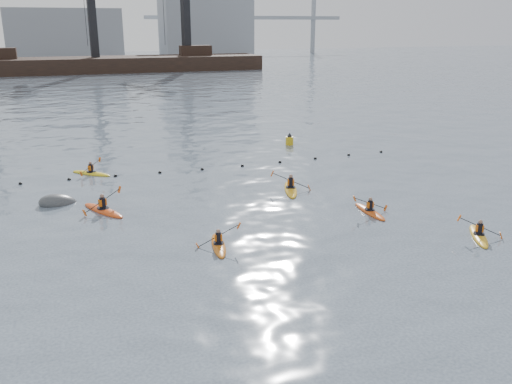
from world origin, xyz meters
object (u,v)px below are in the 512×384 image
(kayaker_1, at_px, (479,235))
(kayaker_5, at_px, (91,173))
(kayaker_2, at_px, (103,210))
(nav_buoy, at_px, (289,141))
(kayaker_3, at_px, (291,189))
(kayaker_4, at_px, (370,211))
(mooring_buoy, at_px, (58,203))
(kayaker_0, at_px, (219,244))

(kayaker_1, distance_m, kayaker_5, 25.09)
(kayaker_1, relative_size, kayaker_2, 0.87)
(kayaker_5, relative_size, nav_buoy, 2.28)
(kayaker_3, distance_m, kayaker_4, 5.86)
(kayaker_4, relative_size, nav_buoy, 2.58)
(kayaker_4, relative_size, kayaker_5, 1.13)
(kayaker_4, bearing_deg, kayaker_1, 123.46)
(kayaker_1, distance_m, kayaker_4, 5.83)
(kayaker_1, distance_m, kayaker_2, 19.70)
(mooring_buoy, bearing_deg, kayaker_1, -32.78)
(kayaker_1, bearing_deg, nav_buoy, 121.08)
(kayaker_1, height_order, kayaker_2, kayaker_2)
(kayaker_0, bearing_deg, nav_buoy, 68.37)
(kayaker_2, distance_m, kayaker_3, 11.36)
(kayaker_1, xyz_separation_m, kayaker_4, (-3.11, 4.93, -0.00))
(kayaker_1, xyz_separation_m, mooring_buoy, (-19.25, 12.40, -0.10))
(kayaker_3, xyz_separation_m, kayaker_4, (2.45, -5.32, -0.02))
(kayaker_4, height_order, mooring_buoy, kayaker_4)
(kayaker_2, relative_size, kayaker_3, 0.95)
(kayaker_0, xyz_separation_m, kayaker_5, (-4.78, 15.22, 0.00))
(kayaker_5, bearing_deg, nav_buoy, -33.48)
(kayaker_1, relative_size, nav_buoy, 2.52)
(kayaker_2, bearing_deg, nav_buoy, 8.72)
(kayaker_1, height_order, mooring_buoy, kayaker_1)
(kayaker_5, xyz_separation_m, mooring_buoy, (-2.21, -6.02, -0.10))
(kayaker_3, distance_m, nav_buoy, 13.33)
(kayaker_2, xyz_separation_m, kayaker_5, (-0.12, 8.33, -0.01))
(kayaker_3, relative_size, mooring_buoy, 1.67)
(kayaker_4, relative_size, mooring_buoy, 1.42)
(kayaker_1, bearing_deg, kayaker_3, 148.55)
(mooring_buoy, distance_m, nav_buoy, 21.42)
(kayaker_2, height_order, kayaker_5, kayaker_2)
(kayaker_3, xyz_separation_m, mooring_buoy, (-13.69, 2.14, -0.11))
(kayaker_2, xyz_separation_m, nav_buoy, (16.53, 12.45, 0.26))
(kayaker_2, xyz_separation_m, kayaker_4, (13.81, -5.16, -0.01))
(kayaker_5, height_order, mooring_buoy, kayaker_5)
(kayaker_1, bearing_deg, mooring_buoy, 177.31)
(mooring_buoy, relative_size, nav_buoy, 1.82)
(kayaker_4, xyz_separation_m, mooring_buoy, (-16.14, 7.47, -0.10))
(kayaker_0, relative_size, kayaker_5, 1.12)
(kayaker_0, relative_size, kayaker_3, 0.84)
(kayaker_3, relative_size, kayaker_4, 1.18)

